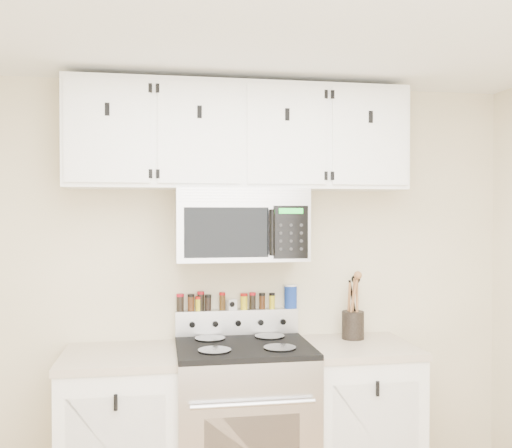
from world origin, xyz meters
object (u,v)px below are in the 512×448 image
(utensil_crock, at_px, (353,323))
(salt_canister, at_px, (291,296))
(range, at_px, (244,424))
(microwave, at_px, (241,225))

(utensil_crock, bearing_deg, salt_canister, 160.75)
(range, xyz_separation_m, salt_canister, (0.34, 0.28, 0.69))
(salt_canister, bearing_deg, microwave, -155.39)
(range, height_order, salt_canister, salt_canister)
(microwave, relative_size, salt_canister, 5.10)
(range, bearing_deg, utensil_crock, 12.34)
(range, xyz_separation_m, microwave, (0.00, 0.13, 1.14))
(range, bearing_deg, salt_canister, 39.70)
(utensil_crock, xyz_separation_m, salt_canister, (-0.37, 0.13, 0.15))
(utensil_crock, bearing_deg, range, -167.66)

